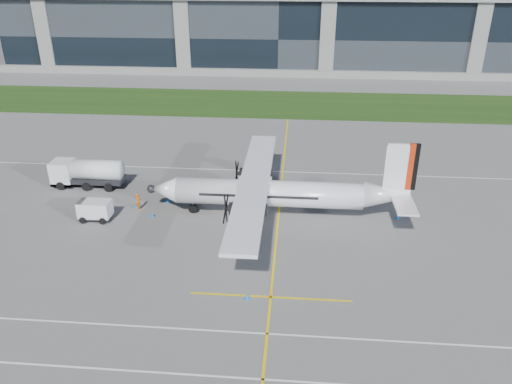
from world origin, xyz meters
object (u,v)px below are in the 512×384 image
at_px(turboprop_aircraft, 279,179).
at_px(safety_cone_fwd, 136,206).
at_px(baggage_tug, 95,210).
at_px(safety_cone_tail, 398,216).
at_px(safety_cone_nose_port, 153,214).
at_px(fuel_tanker_truck, 83,173).
at_px(ground_crew_person, 138,200).
at_px(safety_cone_nose_stbd, 168,200).
at_px(safety_cone_portwing, 247,296).

bearing_deg(turboprop_aircraft, safety_cone_fwd, 177.96).
height_order(baggage_tug, safety_cone_tail, baggage_tug).
bearing_deg(safety_cone_nose_port, safety_cone_tail, 3.91).
bearing_deg(fuel_tanker_truck, safety_cone_nose_port, -34.18).
height_order(baggage_tug, ground_crew_person, ground_crew_person).
xyz_separation_m(safety_cone_nose_stbd, safety_cone_nose_port, (-0.72, -3.17, 0.00)).
height_order(turboprop_aircraft, fuel_tanker_truck, turboprop_aircraft).
bearing_deg(fuel_tanker_truck, safety_cone_fwd, -33.16).
xyz_separation_m(fuel_tanker_truck, baggage_tug, (4.20, -7.42, -0.57)).
bearing_deg(safety_cone_nose_stbd, ground_crew_person, -144.27).
bearing_deg(fuel_tanker_truck, baggage_tug, -60.50).
relative_size(fuel_tanker_truck, safety_cone_nose_stbd, 16.34).
relative_size(turboprop_aircraft, safety_cone_fwd, 52.17).
xyz_separation_m(turboprop_aircraft, baggage_tug, (-17.38, -2.15, -2.95)).
relative_size(safety_cone_nose_port, safety_cone_tail, 1.00).
bearing_deg(safety_cone_tail, safety_cone_portwing, -133.93).
distance_m(fuel_tanker_truck, baggage_tug, 8.55).
relative_size(safety_cone_nose_port, safety_cone_fwd, 1.00).
bearing_deg(safety_cone_nose_stbd, safety_cone_tail, -3.88).
relative_size(ground_crew_person, safety_cone_nose_port, 3.99).
height_order(safety_cone_nose_stbd, safety_cone_fwd, same).
relative_size(fuel_tanker_truck, safety_cone_fwd, 16.34).
xyz_separation_m(baggage_tug, safety_cone_tail, (28.86, 2.62, -0.71)).
bearing_deg(fuel_tanker_truck, ground_crew_person, -33.34).
relative_size(baggage_tug, ground_crew_person, 1.61).
distance_m(turboprop_aircraft, safety_cone_nose_stbd, 12.16).
distance_m(safety_cone_portwing, safety_cone_fwd, 18.63).
relative_size(safety_cone_portwing, safety_cone_tail, 1.00).
bearing_deg(turboprop_aircraft, ground_crew_person, 179.08).
distance_m(fuel_tanker_truck, safety_cone_portwing, 27.17).
distance_m(turboprop_aircraft, safety_cone_portwing, 13.79).
xyz_separation_m(ground_crew_person, safety_cone_fwd, (-0.39, 0.29, -0.75)).
height_order(safety_cone_nose_port, safety_cone_fwd, same).
relative_size(turboprop_aircraft, ground_crew_person, 13.09).
distance_m(baggage_tug, safety_cone_portwing, 19.21).
bearing_deg(safety_cone_tail, safety_cone_fwd, 179.90).
bearing_deg(safety_cone_nose_port, safety_cone_portwing, -49.02).
height_order(fuel_tanker_truck, safety_cone_nose_stbd, fuel_tanker_truck).
height_order(safety_cone_nose_stbd, safety_cone_tail, same).
bearing_deg(baggage_tug, turboprop_aircraft, 7.06).
height_order(ground_crew_person, safety_cone_nose_stbd, ground_crew_person).
bearing_deg(safety_cone_portwing, ground_crew_person, 132.38).
bearing_deg(ground_crew_person, safety_cone_portwing, -139.02).
relative_size(safety_cone_nose_stbd, safety_cone_fwd, 1.00).
relative_size(fuel_tanker_truck, ground_crew_person, 4.10).
height_order(fuel_tanker_truck, safety_cone_portwing, fuel_tanker_truck).
distance_m(safety_cone_portwing, safety_cone_nose_port, 15.95).
relative_size(baggage_tug, safety_cone_tail, 6.42).
distance_m(turboprop_aircraft, ground_crew_person, 14.22).
bearing_deg(safety_cone_tail, ground_crew_person, -179.45).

